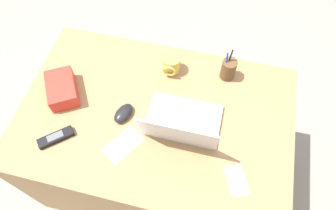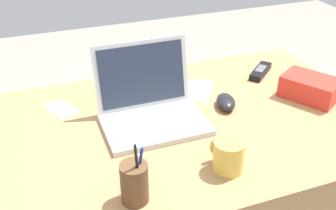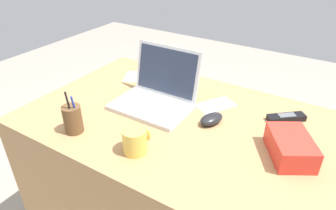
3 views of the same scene
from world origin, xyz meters
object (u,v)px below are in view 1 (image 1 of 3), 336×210
(snack_bag, at_px, (62,89))
(cordless_phone, at_px, (56,137))
(pen_holder, at_px, (228,69))
(laptop, at_px, (182,124))
(computer_mouse, at_px, (123,113))
(coffee_mug_white, at_px, (171,64))

(snack_bag, bearing_deg, cordless_phone, 105.18)
(pen_holder, bearing_deg, laptop, 65.37)
(computer_mouse, relative_size, coffee_mug_white, 1.13)
(laptop, relative_size, computer_mouse, 3.00)
(pen_holder, bearing_deg, coffee_mug_white, 6.17)
(laptop, xyz_separation_m, snack_bag, (0.58, -0.05, -0.01))
(computer_mouse, distance_m, pen_holder, 0.53)
(cordless_phone, height_order, snack_bag, snack_bag)
(cordless_phone, bearing_deg, laptop, -161.40)
(snack_bag, bearing_deg, computer_mouse, 171.72)
(coffee_mug_white, height_order, snack_bag, coffee_mug_white)
(coffee_mug_white, bearing_deg, laptop, 111.32)
(pen_holder, height_order, snack_bag, pen_holder)
(cordless_phone, xyz_separation_m, pen_holder, (-0.67, -0.50, 0.04))
(laptop, bearing_deg, pen_holder, -114.63)
(cordless_phone, distance_m, pen_holder, 0.84)
(coffee_mug_white, bearing_deg, snack_bag, 28.84)
(laptop, xyz_separation_m, coffee_mug_white, (0.12, -0.30, -0.00))
(computer_mouse, bearing_deg, coffee_mug_white, -97.87)
(cordless_phone, bearing_deg, snack_bag, -74.82)
(pen_holder, bearing_deg, cordless_phone, 37.10)
(computer_mouse, xyz_separation_m, snack_bag, (0.31, -0.04, 0.02))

